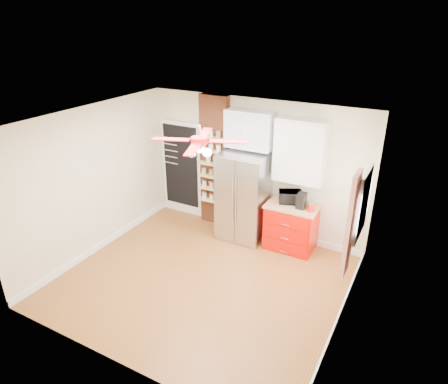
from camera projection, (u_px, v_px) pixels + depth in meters
The scene contains 21 objects.
floor at pixel (203, 280), 6.70m from camera, with size 4.50×4.50×0.00m, color brown.
ceiling at pixel (199, 122), 5.60m from camera, with size 4.50×4.50×0.00m, color white.
wall_back at pixel (255, 168), 7.75m from camera, with size 4.50×0.02×2.70m, color beige.
wall_front at pixel (109, 277), 4.54m from camera, with size 4.50×0.02×2.70m, color beige.
wall_left at pixel (94, 181), 7.12m from camera, with size 0.02×4.00×2.70m, color beige.
wall_right at pixel (349, 245), 5.17m from camera, with size 0.02×4.00×2.70m, color beige.
chalkboard at pixel (181, 166), 8.56m from camera, with size 0.95×0.05×1.95m.
brick_pillar at pixel (215, 162), 8.06m from camera, with size 0.60×0.16×2.70m, color brown.
fridge at pixel (244, 197), 7.67m from camera, with size 0.90×0.70×1.75m, color #AEADB2.
upper_glass_cabinet at pixel (250, 130), 7.31m from camera, with size 0.90×0.35×0.70m, color white.
red_cabinet at pixel (291, 226), 7.46m from camera, with size 0.94×0.64×0.90m.
upper_shelf_unit at pixel (300, 151), 7.02m from camera, with size 0.90×0.30×1.15m, color white.
window at pixel (363, 204), 5.82m from camera, with size 0.04×0.75×1.05m, color white.
curtain at pixel (351, 225), 5.44m from camera, with size 0.06×0.40×1.55m, color red.
ceiling_fan at pixel (199, 141), 5.71m from camera, with size 1.40×1.40×0.44m.
toaster_oven at pixel (290, 197), 7.33m from camera, with size 0.41×0.28×0.23m, color black.
coffee_maker at pixel (301, 201), 7.12m from camera, with size 0.15×0.22×0.27m, color black.
canister_left at pixel (311, 207), 7.01m from camera, with size 0.11×0.11×0.15m, color #B00917.
canister_right at pixel (313, 205), 7.10m from camera, with size 0.10×0.10×0.14m, color #B8320A.
pantry_jar_oats at pixel (209, 160), 7.93m from camera, with size 0.09×0.09×0.13m, color beige.
pantry_jar_beans at pixel (215, 161), 7.84m from camera, with size 0.09×0.09×0.14m, color brown.
Camera 1 is at (2.93, -4.68, 4.09)m, focal length 32.00 mm.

